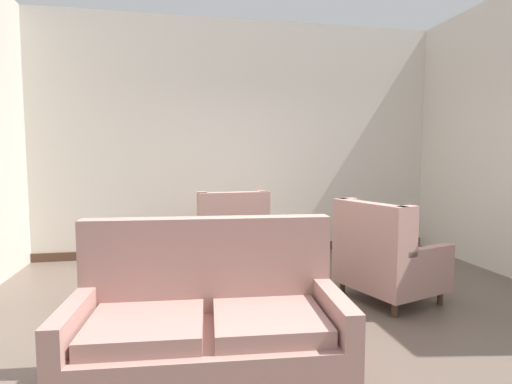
{
  "coord_description": "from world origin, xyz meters",
  "views": [
    {
      "loc": [
        -0.94,
        -3.23,
        1.44
      ],
      "look_at": [
        -0.14,
        0.91,
        1.06
      ],
      "focal_mm": 28.45,
      "sensor_mm": 36.0,
      "label": 1
    }
  ],
  "objects_px": {
    "armchair_far_left": "(384,259)",
    "armchair_back_corner": "(230,240)",
    "porcelain_vase": "(273,254)",
    "settee": "(208,322)",
    "coffee_table": "(274,279)"
  },
  "relations": [
    {
      "from": "coffee_table",
      "to": "armchair_back_corner",
      "type": "distance_m",
      "value": 1.46
    },
    {
      "from": "porcelain_vase",
      "to": "armchair_far_left",
      "type": "bearing_deg",
      "value": 13.73
    },
    {
      "from": "coffee_table",
      "to": "porcelain_vase",
      "type": "height_order",
      "value": "porcelain_vase"
    },
    {
      "from": "armchair_far_left",
      "to": "armchair_back_corner",
      "type": "bearing_deg",
      "value": 30.99
    },
    {
      "from": "settee",
      "to": "armchair_back_corner",
      "type": "bearing_deg",
      "value": 83.84
    },
    {
      "from": "coffee_table",
      "to": "armchair_far_left",
      "type": "relative_size",
      "value": 0.8
    },
    {
      "from": "coffee_table",
      "to": "porcelain_vase",
      "type": "relative_size",
      "value": 2.57
    },
    {
      "from": "coffee_table",
      "to": "settee",
      "type": "bearing_deg",
      "value": -124.18
    },
    {
      "from": "armchair_back_corner",
      "to": "porcelain_vase",
      "type": "bearing_deg",
      "value": 93.78
    },
    {
      "from": "coffee_table",
      "to": "armchair_back_corner",
      "type": "relative_size",
      "value": 0.82
    },
    {
      "from": "settee",
      "to": "armchair_far_left",
      "type": "bearing_deg",
      "value": 37.44
    },
    {
      "from": "coffee_table",
      "to": "porcelain_vase",
      "type": "distance_m",
      "value": 0.23
    },
    {
      "from": "settee",
      "to": "armchair_far_left",
      "type": "relative_size",
      "value": 1.6
    },
    {
      "from": "armchair_back_corner",
      "to": "armchair_far_left",
      "type": "xyz_separation_m",
      "value": [
        1.39,
        -1.19,
        -0.0
      ]
    },
    {
      "from": "porcelain_vase",
      "to": "armchair_far_left",
      "type": "relative_size",
      "value": 0.31
    }
  ]
}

